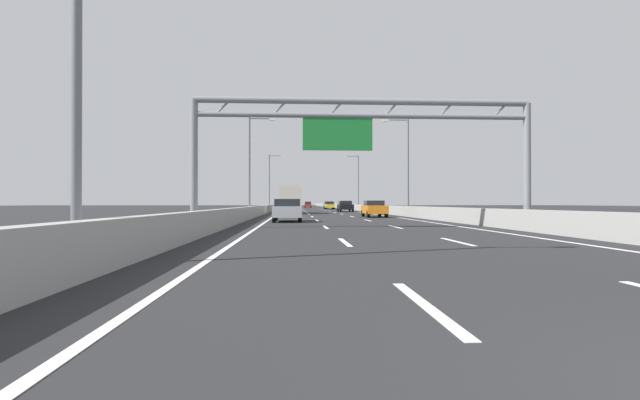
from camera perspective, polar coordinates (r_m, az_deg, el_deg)
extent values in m
plane|color=#262628|center=(102.11, -1.27, -1.04)|extent=(260.00, 260.00, 0.00)
cube|color=white|center=(5.90, 12.85, -12.51)|extent=(0.16, 3.00, 0.01)
cube|color=white|center=(14.68, 3.07, -5.20)|extent=(0.16, 3.00, 0.01)
cube|color=white|center=(23.63, 0.70, -3.36)|extent=(0.16, 3.00, 0.01)
cube|color=white|center=(32.61, -0.37, -2.53)|extent=(0.16, 3.00, 0.01)
cube|color=white|center=(41.59, -0.98, -2.05)|extent=(0.16, 3.00, 0.01)
cube|color=white|center=(50.58, -1.37, -1.75)|extent=(0.16, 3.00, 0.01)
cube|color=white|center=(59.58, -1.64, -1.53)|extent=(0.16, 3.00, 0.01)
cube|color=white|center=(68.57, -1.84, -1.38)|extent=(0.16, 3.00, 0.01)
cube|color=white|center=(77.57, -1.99, -1.26)|extent=(0.16, 3.00, 0.01)
cube|color=white|center=(86.57, -2.12, -1.16)|extent=(0.16, 3.00, 0.01)
cube|color=white|center=(95.57, -2.22, -1.08)|extent=(0.16, 3.00, 0.01)
cube|color=white|center=(104.56, -2.30, -1.02)|extent=(0.16, 3.00, 0.01)
cube|color=white|center=(113.56, -2.37, -0.96)|extent=(0.16, 3.00, 0.01)
cube|color=white|center=(122.56, -2.43, -0.92)|extent=(0.16, 3.00, 0.01)
cube|color=white|center=(131.56, -2.48, -0.88)|extent=(0.16, 3.00, 0.01)
cube|color=white|center=(140.56, -2.52, -0.84)|extent=(0.16, 3.00, 0.01)
cube|color=white|center=(149.56, -2.56, -0.81)|extent=(0.16, 3.00, 0.01)
cube|color=white|center=(158.56, -2.59, -0.79)|extent=(0.16, 3.00, 0.01)
cube|color=white|center=(15.49, 16.48, -4.93)|extent=(0.16, 3.00, 0.01)
cube|color=white|center=(24.14, 9.27, -3.29)|extent=(0.16, 3.00, 0.01)
cube|color=white|center=(32.98, 5.89, -2.50)|extent=(0.16, 3.00, 0.01)
cube|color=white|center=(41.89, 3.95, -2.04)|extent=(0.16, 3.00, 0.01)
cube|color=white|center=(50.83, 2.69, -1.74)|extent=(0.16, 3.00, 0.01)
cube|color=white|center=(59.78, 1.81, -1.53)|extent=(0.16, 3.00, 0.01)
cube|color=white|center=(68.75, 1.16, -1.37)|extent=(0.16, 3.00, 0.01)
cube|color=white|center=(77.73, 0.66, -1.25)|extent=(0.16, 3.00, 0.01)
cube|color=white|center=(86.71, 0.26, -1.16)|extent=(0.16, 3.00, 0.01)
cube|color=white|center=(95.69, -0.06, -1.08)|extent=(0.16, 3.00, 0.01)
cube|color=white|center=(104.68, -0.33, -1.02)|extent=(0.16, 3.00, 0.01)
cube|color=white|center=(113.67, -0.55, -0.96)|extent=(0.16, 3.00, 0.01)
cube|color=white|center=(122.66, -0.74, -0.92)|extent=(0.16, 3.00, 0.01)
cube|color=white|center=(131.65, -0.91, -0.88)|extent=(0.16, 3.00, 0.01)
cube|color=white|center=(140.65, -1.05, -0.84)|extent=(0.16, 3.00, 0.01)
cube|color=white|center=(149.64, -1.18, -0.81)|extent=(0.16, 3.00, 0.01)
cube|color=white|center=(158.63, -1.29, -0.79)|extent=(0.16, 3.00, 0.01)
cube|color=white|center=(90.07, -4.35, -1.13)|extent=(0.16, 176.00, 0.01)
cube|color=white|center=(90.47, 2.31, -1.13)|extent=(0.16, 176.00, 0.01)
cube|color=#9E9E99|center=(112.10, -4.96, -0.73)|extent=(0.45, 220.00, 0.95)
cube|color=#9E9E99|center=(112.52, 2.08, -0.73)|extent=(0.45, 220.00, 0.95)
cylinder|color=gray|center=(23.04, -15.21, 4.28)|extent=(0.36, 0.36, 6.20)
cylinder|color=gray|center=(25.33, 24.09, 3.88)|extent=(0.36, 0.36, 6.20)
cylinder|color=gray|center=(23.25, 5.41, 11.96)|extent=(16.37, 0.32, 0.32)
cylinder|color=gray|center=(23.11, 5.41, 10.26)|extent=(16.37, 0.26, 0.26)
cylinder|color=gray|center=(23.18, -11.84, 11.11)|extent=(0.74, 0.10, 0.74)
cylinder|color=gray|center=(22.93, -4.95, 11.23)|extent=(0.74, 0.10, 0.74)
cylinder|color=gray|center=(23.01, 1.98, 11.19)|extent=(0.74, 0.10, 0.74)
cylinder|color=gray|center=(23.41, 8.77, 11.00)|extent=(0.74, 0.10, 0.74)
cylinder|color=gray|center=(24.11, 15.24, 10.67)|extent=(0.74, 0.10, 0.74)
cylinder|color=gray|center=(25.10, 21.26, 10.25)|extent=(0.74, 0.10, 0.74)
cube|color=#19752D|center=(22.80, 2.18, 8.11)|extent=(3.40, 0.12, 1.60)
cylinder|color=slate|center=(10.93, -27.70, 18.36)|extent=(0.20, 0.20, 9.50)
cylinder|color=slate|center=(45.08, -8.67, 4.12)|extent=(0.20, 0.20, 9.50)
cylinder|color=slate|center=(45.58, -7.26, 9.90)|extent=(2.20, 0.12, 0.12)
cube|color=#F2EAC6|center=(45.50, -5.86, 9.79)|extent=(0.56, 0.28, 0.20)
cylinder|color=slate|center=(46.23, 10.75, 4.01)|extent=(0.20, 0.20, 9.50)
cylinder|color=slate|center=(46.55, 9.41, 9.69)|extent=(2.20, 0.12, 0.12)
cube|color=#F2EAC6|center=(46.31, 8.06, 9.61)|extent=(0.56, 0.28, 0.20)
cylinder|color=slate|center=(80.25, -6.25, 2.16)|extent=(0.20, 0.20, 9.50)
cylinder|color=slate|center=(80.53, -5.46, 5.44)|extent=(2.20, 0.12, 0.12)
cube|color=#F2EAC6|center=(80.49, -4.68, 5.37)|extent=(0.56, 0.28, 0.20)
cylinder|color=slate|center=(80.90, 4.72, 2.14)|extent=(0.20, 0.20, 9.50)
cylinder|color=slate|center=(81.09, 3.94, 5.40)|extent=(2.20, 0.12, 0.12)
cube|color=#F2EAC6|center=(80.95, 3.17, 5.33)|extent=(0.56, 0.28, 0.20)
cube|color=orange|center=(40.54, 6.67, -1.16)|extent=(1.73, 4.13, 0.70)
cube|color=black|center=(40.70, 6.63, -0.37)|extent=(1.52, 1.94, 0.42)
cylinder|color=black|center=(41.93, 5.30, -1.61)|extent=(0.22, 0.64, 0.64)
cylinder|color=black|center=(42.17, 7.33, -1.60)|extent=(0.22, 0.64, 0.64)
cylinder|color=black|center=(38.93, 5.96, -1.71)|extent=(0.22, 0.64, 0.64)
cylinder|color=black|center=(39.20, 8.14, -1.69)|extent=(0.22, 0.64, 0.64)
cube|color=#A8ADB2|center=(30.82, -4.02, -1.41)|extent=(1.86, 4.30, 0.70)
cube|color=black|center=(30.31, -4.03, -0.33)|extent=(1.63, 1.83, 0.47)
cylinder|color=black|center=(32.46, -5.42, -1.98)|extent=(0.22, 0.64, 0.64)
cylinder|color=black|center=(32.43, -2.53, -1.98)|extent=(0.22, 0.64, 0.64)
cylinder|color=black|center=(29.26, -5.67, -2.16)|extent=(0.22, 0.64, 0.64)
cylinder|color=black|center=(29.23, -2.46, -2.16)|extent=(0.22, 0.64, 0.64)
cube|color=#2347AD|center=(97.28, 1.06, -0.68)|extent=(1.87, 4.48, 0.69)
cube|color=black|center=(97.30, 1.06, -0.33)|extent=(1.65, 1.90, 0.53)
cylinder|color=black|center=(98.92, 0.51, -0.88)|extent=(0.22, 0.64, 0.64)
cylinder|color=black|center=(99.04, 1.46, -0.88)|extent=(0.22, 0.64, 0.64)
cylinder|color=black|center=(95.54, 0.64, -0.90)|extent=(0.22, 0.64, 0.64)
cylinder|color=black|center=(95.66, 1.63, -0.89)|extent=(0.22, 0.64, 0.64)
cube|color=red|center=(119.50, -1.50, -0.62)|extent=(1.73, 4.12, 0.67)
cube|color=black|center=(119.29, -1.50, -0.33)|extent=(1.52, 1.74, 0.53)
cylinder|color=black|center=(120.99, -1.88, -0.78)|extent=(0.22, 0.64, 0.64)
cylinder|color=black|center=(121.03, -1.16, -0.78)|extent=(0.22, 0.64, 0.64)
cylinder|color=black|center=(117.97, -1.84, -0.79)|extent=(0.22, 0.64, 0.64)
cylinder|color=black|center=(118.02, -1.11, -0.79)|extent=(0.22, 0.64, 0.64)
cube|color=black|center=(64.60, 3.11, -0.85)|extent=(1.89, 4.63, 0.70)
cube|color=black|center=(64.70, 3.10, -0.32)|extent=(1.67, 2.19, 0.50)
cylinder|color=black|center=(66.28, 2.22, -1.14)|extent=(0.22, 0.64, 0.64)
cylinder|color=black|center=(66.46, 3.66, -1.14)|extent=(0.22, 0.64, 0.64)
cylinder|color=black|center=(62.77, 2.53, -1.19)|extent=(0.22, 0.64, 0.64)
cylinder|color=black|center=(62.96, 4.04, -1.18)|extent=(0.22, 0.64, 0.64)
cube|color=yellow|center=(89.32, 1.19, -0.73)|extent=(1.71, 4.51, 0.64)
cube|color=black|center=(89.14, 1.19, -0.36)|extent=(1.50, 1.99, 0.50)
cylinder|color=black|center=(90.96, 0.64, -0.92)|extent=(0.22, 0.64, 0.64)
cylinder|color=black|center=(91.08, 1.57, -0.92)|extent=(0.22, 0.64, 0.64)
cylinder|color=black|center=(87.57, 0.79, -0.95)|extent=(0.22, 0.64, 0.64)
cylinder|color=black|center=(87.68, 1.75, -0.95)|extent=(0.22, 0.64, 0.64)
cube|color=#194799|center=(57.81, -3.61, -0.18)|extent=(2.46, 2.46, 1.86)
cube|color=beige|center=(53.33, -3.65, 0.27)|extent=(2.46, 6.12, 2.68)
cylinder|color=black|center=(58.17, -4.68, -1.10)|extent=(0.28, 0.96, 0.96)
cylinder|color=black|center=(58.15, -2.53, -1.10)|extent=(0.28, 0.96, 0.96)
cylinder|color=black|center=(51.69, -4.87, -1.19)|extent=(0.28, 0.96, 0.96)
cylinder|color=black|center=(51.67, -2.45, -1.19)|extent=(0.28, 0.96, 0.96)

